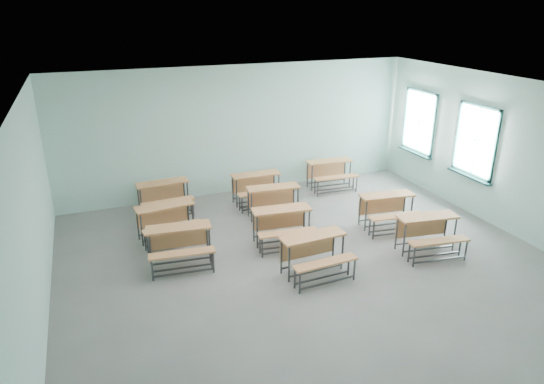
{
  "coord_description": "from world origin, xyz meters",
  "views": [
    {
      "loc": [
        -3.56,
        -7.27,
        4.56
      ],
      "look_at": [
        -0.24,
        1.2,
        1.0
      ],
      "focal_mm": 32.0,
      "sensor_mm": 36.0,
      "label": 1
    }
  ],
  "objects_px": {
    "desk_unit_r0c2": "(429,229)",
    "desk_unit_r1c1": "(283,222)",
    "desk_unit_r2c0": "(167,217)",
    "desk_unit_r3c2": "(331,170)",
    "desk_unit_r3c1": "(257,184)",
    "desk_unit_r1c0": "(180,241)",
    "desk_unit_r1c2": "(388,206)",
    "desk_unit_r0c1": "(315,250)",
    "desk_unit_r3c0": "(164,193)",
    "desk_unit_r2c1": "(274,198)"
  },
  "relations": [
    {
      "from": "desk_unit_r0c2",
      "to": "desk_unit_r1c1",
      "type": "distance_m",
      "value": 2.83
    },
    {
      "from": "desk_unit_r2c0",
      "to": "desk_unit_r3c2",
      "type": "relative_size",
      "value": 1.03
    },
    {
      "from": "desk_unit_r0c2",
      "to": "desk_unit_r2c0",
      "type": "bearing_deg",
      "value": 160.44
    },
    {
      "from": "desk_unit_r3c2",
      "to": "desk_unit_r2c0",
      "type": "bearing_deg",
      "value": -158.39
    },
    {
      "from": "desk_unit_r1c1",
      "to": "desk_unit_r3c1",
      "type": "height_order",
      "value": "same"
    },
    {
      "from": "desk_unit_r1c0",
      "to": "desk_unit_r2c0",
      "type": "height_order",
      "value": "same"
    },
    {
      "from": "desk_unit_r1c2",
      "to": "desk_unit_r3c2",
      "type": "distance_m",
      "value": 2.59
    },
    {
      "from": "desk_unit_r0c1",
      "to": "desk_unit_r1c1",
      "type": "xyz_separation_m",
      "value": [
        -0.08,
        1.29,
        0.0
      ]
    },
    {
      "from": "desk_unit_r1c0",
      "to": "desk_unit_r3c0",
      "type": "bearing_deg",
      "value": 92.85
    },
    {
      "from": "desk_unit_r3c2",
      "to": "desk_unit_r3c1",
      "type": "bearing_deg",
      "value": -168.41
    },
    {
      "from": "desk_unit_r1c2",
      "to": "desk_unit_r2c1",
      "type": "xyz_separation_m",
      "value": [
        -2.11,
        1.32,
        0.0
      ]
    },
    {
      "from": "desk_unit_r2c0",
      "to": "desk_unit_r3c0",
      "type": "distance_m",
      "value": 1.39
    },
    {
      "from": "desk_unit_r3c0",
      "to": "desk_unit_r0c1",
      "type": "bearing_deg",
      "value": -64.98
    },
    {
      "from": "desk_unit_r3c0",
      "to": "desk_unit_r3c1",
      "type": "relative_size",
      "value": 1.04
    },
    {
      "from": "desk_unit_r1c1",
      "to": "desk_unit_r2c0",
      "type": "relative_size",
      "value": 1.0
    },
    {
      "from": "desk_unit_r1c1",
      "to": "desk_unit_r2c1",
      "type": "relative_size",
      "value": 1.0
    },
    {
      "from": "desk_unit_r0c1",
      "to": "desk_unit_r0c2",
      "type": "distance_m",
      "value": 2.41
    },
    {
      "from": "desk_unit_r2c0",
      "to": "desk_unit_r3c0",
      "type": "bearing_deg",
      "value": 75.56
    },
    {
      "from": "desk_unit_r0c2",
      "to": "desk_unit_r1c1",
      "type": "xyz_separation_m",
      "value": [
        -2.49,
        1.35,
        0.0
      ]
    },
    {
      "from": "desk_unit_r1c2",
      "to": "desk_unit_r2c1",
      "type": "height_order",
      "value": "same"
    },
    {
      "from": "desk_unit_r1c2",
      "to": "desk_unit_r2c0",
      "type": "distance_m",
      "value": 4.67
    },
    {
      "from": "desk_unit_r1c1",
      "to": "desk_unit_r3c0",
      "type": "height_order",
      "value": "same"
    },
    {
      "from": "desk_unit_r1c2",
      "to": "desk_unit_r3c1",
      "type": "xyz_separation_m",
      "value": [
        -2.16,
        2.3,
        0.0
      ]
    },
    {
      "from": "desk_unit_r1c2",
      "to": "desk_unit_r1c1",
      "type": "bearing_deg",
      "value": -175.55
    },
    {
      "from": "desk_unit_r1c1",
      "to": "desk_unit_r3c2",
      "type": "xyz_separation_m",
      "value": [
        2.38,
        2.48,
        0.0
      ]
    },
    {
      "from": "desk_unit_r1c2",
      "to": "desk_unit_r3c2",
      "type": "relative_size",
      "value": 1.03
    },
    {
      "from": "desk_unit_r1c1",
      "to": "desk_unit_r3c2",
      "type": "bearing_deg",
      "value": 52.73
    },
    {
      "from": "desk_unit_r0c1",
      "to": "desk_unit_r2c1",
      "type": "xyz_separation_m",
      "value": [
        0.22,
        2.5,
        0.0
      ]
    },
    {
      "from": "desk_unit_r1c2",
      "to": "desk_unit_r3c0",
      "type": "distance_m",
      "value": 5.03
    },
    {
      "from": "desk_unit_r1c0",
      "to": "desk_unit_r1c2",
      "type": "bearing_deg",
      "value": 5.6
    },
    {
      "from": "desk_unit_r0c2",
      "to": "desk_unit_r1c2",
      "type": "relative_size",
      "value": 1.01
    },
    {
      "from": "desk_unit_r2c0",
      "to": "desk_unit_r2c1",
      "type": "height_order",
      "value": "same"
    },
    {
      "from": "desk_unit_r1c0",
      "to": "desk_unit_r1c2",
      "type": "relative_size",
      "value": 0.99
    },
    {
      "from": "desk_unit_r0c2",
      "to": "desk_unit_r2c0",
      "type": "xyz_separation_m",
      "value": [
        -4.61,
        2.4,
        0.0
      ]
    },
    {
      "from": "desk_unit_r1c2",
      "to": "desk_unit_r2c1",
      "type": "distance_m",
      "value": 2.49
    },
    {
      "from": "desk_unit_r1c1",
      "to": "desk_unit_r2c1",
      "type": "xyz_separation_m",
      "value": [
        0.3,
        1.21,
        0.0
      ]
    },
    {
      "from": "desk_unit_r1c1",
      "to": "desk_unit_r3c0",
      "type": "distance_m",
      "value": 3.11
    },
    {
      "from": "desk_unit_r1c2",
      "to": "desk_unit_r2c0",
      "type": "relative_size",
      "value": 1.0
    },
    {
      "from": "desk_unit_r1c0",
      "to": "desk_unit_r3c2",
      "type": "distance_m",
      "value": 5.14
    },
    {
      "from": "desk_unit_r1c2",
      "to": "desk_unit_r2c1",
      "type": "bearing_deg",
      "value": 154.94
    },
    {
      "from": "desk_unit_r1c0",
      "to": "desk_unit_r3c1",
      "type": "bearing_deg",
      "value": 50.3
    },
    {
      "from": "desk_unit_r1c0",
      "to": "desk_unit_r3c2",
      "type": "relative_size",
      "value": 1.02
    },
    {
      "from": "desk_unit_r0c2",
      "to": "desk_unit_r3c0",
      "type": "relative_size",
      "value": 1.04
    },
    {
      "from": "desk_unit_r1c1",
      "to": "desk_unit_r0c2",
      "type": "bearing_deg",
      "value": -22.0
    },
    {
      "from": "desk_unit_r1c1",
      "to": "desk_unit_r2c0",
      "type": "xyz_separation_m",
      "value": [
        -2.12,
        1.05,
        0.0
      ]
    },
    {
      "from": "desk_unit_r0c1",
      "to": "desk_unit_r3c0",
      "type": "height_order",
      "value": "same"
    },
    {
      "from": "desk_unit_r2c0",
      "to": "desk_unit_r1c1",
      "type": "bearing_deg",
      "value": -33.35
    },
    {
      "from": "desk_unit_r2c1",
      "to": "desk_unit_r3c1",
      "type": "xyz_separation_m",
      "value": [
        -0.05,
        0.98,
        0.0
      ]
    },
    {
      "from": "desk_unit_r0c1",
      "to": "desk_unit_r2c0",
      "type": "bearing_deg",
      "value": 130.38
    },
    {
      "from": "desk_unit_r0c1",
      "to": "desk_unit_r2c0",
      "type": "height_order",
      "value": "same"
    }
  ]
}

